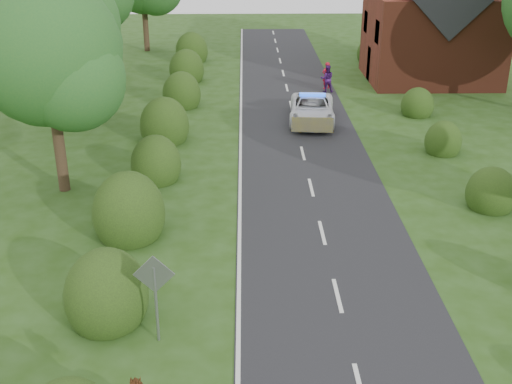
{
  "coord_description": "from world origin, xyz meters",
  "views": [
    {
      "loc": [
        -2.69,
        -11.94,
        10.39
      ],
      "look_at": [
        -2.31,
        8.67,
        1.3
      ],
      "focal_mm": 45.0,
      "sensor_mm": 36.0,
      "label": 1
    }
  ],
  "objects_px": {
    "road_sign": "(155,286)",
    "pedestrian_red": "(327,76)",
    "pedestrian_purple": "(327,79)",
    "police_van": "(312,109)"
  },
  "relations": [
    {
      "from": "road_sign",
      "to": "pedestrian_red",
      "type": "height_order",
      "value": "road_sign"
    },
    {
      "from": "police_van",
      "to": "road_sign",
      "type": "bearing_deg",
      "value": -102.14
    },
    {
      "from": "pedestrian_purple",
      "to": "road_sign",
      "type": "bearing_deg",
      "value": 74.33
    },
    {
      "from": "pedestrian_red",
      "to": "pedestrian_purple",
      "type": "bearing_deg",
      "value": 57.71
    },
    {
      "from": "pedestrian_red",
      "to": "road_sign",
      "type": "bearing_deg",
      "value": 46.04
    },
    {
      "from": "pedestrian_red",
      "to": "pedestrian_purple",
      "type": "distance_m",
      "value": 0.74
    },
    {
      "from": "pedestrian_purple",
      "to": "pedestrian_red",
      "type": "bearing_deg",
      "value": -93.67
    },
    {
      "from": "road_sign",
      "to": "police_van",
      "type": "bearing_deg",
      "value": 72.71
    },
    {
      "from": "pedestrian_purple",
      "to": "police_van",
      "type": "bearing_deg",
      "value": 76.78
    },
    {
      "from": "road_sign",
      "to": "pedestrian_purple",
      "type": "distance_m",
      "value": 26.11
    }
  ]
}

